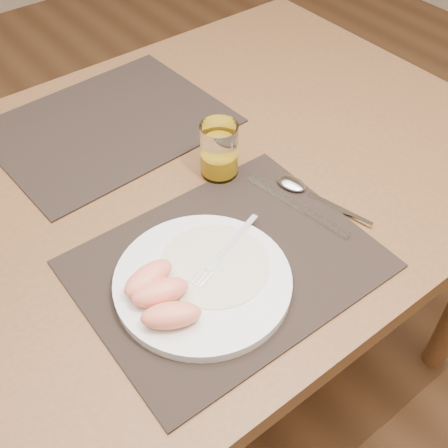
% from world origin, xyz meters
% --- Properties ---
extents(ground, '(5.00, 5.00, 0.00)m').
position_xyz_m(ground, '(0.00, 0.00, 0.00)').
color(ground, brown).
rests_on(ground, ground).
extents(table, '(1.40, 0.90, 0.75)m').
position_xyz_m(table, '(0.00, 0.00, 0.67)').
color(table, brown).
rests_on(table, ground).
extents(placemat_near, '(0.45, 0.36, 0.00)m').
position_xyz_m(placemat_near, '(-0.02, -0.22, 0.75)').
color(placemat_near, black).
rests_on(placemat_near, table).
extents(placemat_far, '(0.47, 0.37, 0.00)m').
position_xyz_m(placemat_far, '(0.02, 0.22, 0.75)').
color(placemat_far, black).
rests_on(placemat_far, table).
extents(plate, '(0.27, 0.27, 0.02)m').
position_xyz_m(plate, '(-0.08, -0.23, 0.76)').
color(plate, white).
rests_on(plate, placemat_near).
extents(plate_dressing, '(0.17, 0.17, 0.00)m').
position_xyz_m(plate_dressing, '(-0.05, -0.22, 0.77)').
color(plate_dressing, white).
rests_on(plate_dressing, plate).
extents(fork, '(0.17, 0.07, 0.00)m').
position_xyz_m(fork, '(-0.03, -0.21, 0.77)').
color(fork, silver).
rests_on(fork, plate).
extents(knife, '(0.05, 0.22, 0.01)m').
position_xyz_m(knife, '(0.16, -0.21, 0.76)').
color(knife, silver).
rests_on(knife, placemat_near).
extents(spoon, '(0.07, 0.19, 0.01)m').
position_xyz_m(spoon, '(0.19, -0.16, 0.76)').
color(spoon, silver).
rests_on(spoon, placemat_near).
extents(juice_glass, '(0.07, 0.07, 0.10)m').
position_xyz_m(juice_glass, '(0.10, -0.04, 0.80)').
color(juice_glass, white).
rests_on(juice_glass, placemat_near).
extents(grapefruit_wedges, '(0.10, 0.14, 0.03)m').
position_xyz_m(grapefruit_wedges, '(-0.15, -0.23, 0.79)').
color(grapefruit_wedges, '#FF8D68').
rests_on(grapefruit_wedges, plate).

